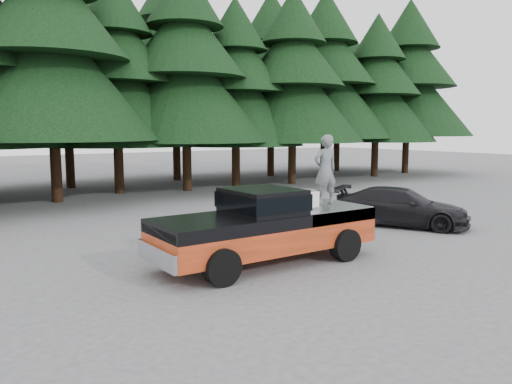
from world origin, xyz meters
TOP-DOWN VIEW (x-y plane):
  - ground at (0.00, 0.00)m, footprint 120.00×120.00m
  - pickup_truck at (0.80, 0.24)m, footprint 6.00×2.04m
  - truck_cab at (0.70, 0.24)m, footprint 1.66×1.90m
  - air_compressor at (1.85, 0.03)m, footprint 0.66×0.55m
  - man_on_bed at (2.82, 0.28)m, footprint 0.75×0.55m
  - parked_car at (7.63, 1.61)m, footprint 3.91×4.94m
  - treeline at (0.42, 17.20)m, footprint 60.15×16.05m

SIDE VIEW (x-z plane):
  - ground at x=0.00m, z-range 0.00..0.00m
  - pickup_truck at x=0.80m, z-range 0.00..1.33m
  - parked_car at x=7.63m, z-range 0.00..1.34m
  - air_compressor at x=1.85m, z-range 1.33..1.77m
  - truck_cab at x=0.70m, z-range 1.33..1.92m
  - man_on_bed at x=2.82m, z-range 1.33..3.24m
  - treeline at x=0.42m, z-range -1.03..16.47m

